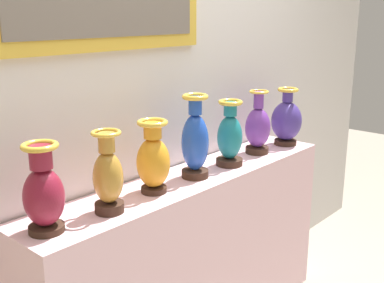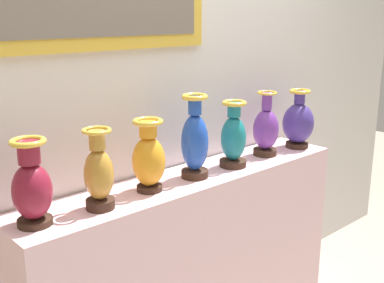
{
  "view_description": "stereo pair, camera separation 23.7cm",
  "coord_description": "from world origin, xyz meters",
  "px_view_note": "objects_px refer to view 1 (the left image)",
  "views": [
    {
      "loc": [
        -1.71,
        -1.53,
        1.74
      ],
      "look_at": [
        0.0,
        0.0,
        1.12
      ],
      "focal_mm": 45.16,
      "sensor_mm": 36.0,
      "label": 1
    },
    {
      "loc": [
        -1.54,
        -1.7,
        1.74
      ],
      "look_at": [
        0.0,
        0.0,
        1.12
      ],
      "focal_mm": 45.16,
      "sensor_mm": 36.0,
      "label": 2
    }
  ],
  "objects_px": {
    "vase_indigo": "(286,120)",
    "vase_amber": "(153,159)",
    "vase_teal": "(230,137)",
    "vase_violet": "(258,128)",
    "vase_burgundy": "(44,193)",
    "vase_sapphire": "(195,141)",
    "vase_ochre": "(108,177)"
  },
  "relations": [
    {
      "from": "vase_indigo",
      "to": "vase_amber",
      "type": "bearing_deg",
      "value": 179.22
    },
    {
      "from": "vase_indigo",
      "to": "vase_teal",
      "type": "bearing_deg",
      "value": 179.39
    },
    {
      "from": "vase_teal",
      "to": "vase_violet",
      "type": "height_order",
      "value": "vase_violet"
    },
    {
      "from": "vase_burgundy",
      "to": "vase_sapphire",
      "type": "distance_m",
      "value": 0.84
    },
    {
      "from": "vase_ochre",
      "to": "vase_violet",
      "type": "bearing_deg",
      "value": 1.92
    },
    {
      "from": "vase_amber",
      "to": "vase_violet",
      "type": "relative_size",
      "value": 0.92
    },
    {
      "from": "vase_amber",
      "to": "vase_sapphire",
      "type": "distance_m",
      "value": 0.29
    },
    {
      "from": "vase_burgundy",
      "to": "vase_sapphire",
      "type": "bearing_deg",
      "value": -0.39
    },
    {
      "from": "vase_burgundy",
      "to": "vase_teal",
      "type": "xyz_separation_m",
      "value": [
        1.11,
        -0.01,
        0.0
      ]
    },
    {
      "from": "vase_amber",
      "to": "vase_sapphire",
      "type": "relative_size",
      "value": 0.81
    },
    {
      "from": "vase_burgundy",
      "to": "vase_indigo",
      "type": "bearing_deg",
      "value": -0.65
    },
    {
      "from": "vase_amber",
      "to": "vase_teal",
      "type": "relative_size",
      "value": 0.95
    },
    {
      "from": "vase_amber",
      "to": "vase_teal",
      "type": "bearing_deg",
      "value": -0.96
    },
    {
      "from": "vase_burgundy",
      "to": "vase_violet",
      "type": "xyz_separation_m",
      "value": [
        1.4,
        0.01,
        -0.0
      ]
    },
    {
      "from": "vase_teal",
      "to": "vase_violet",
      "type": "distance_m",
      "value": 0.29
    },
    {
      "from": "vase_ochre",
      "to": "vase_violet",
      "type": "xyz_separation_m",
      "value": [
        1.12,
        0.04,
        -0.0
      ]
    },
    {
      "from": "vase_ochre",
      "to": "vase_sapphire",
      "type": "relative_size",
      "value": 0.82
    },
    {
      "from": "vase_burgundy",
      "to": "vase_indigo",
      "type": "xyz_separation_m",
      "value": [
        1.67,
        -0.02,
        -0.0
      ]
    },
    {
      "from": "vase_violet",
      "to": "vase_indigo",
      "type": "height_order",
      "value": "vase_violet"
    },
    {
      "from": "vase_amber",
      "to": "vase_sapphire",
      "type": "xyz_separation_m",
      "value": [
        0.28,
        -0.0,
        0.03
      ]
    },
    {
      "from": "vase_ochre",
      "to": "vase_teal",
      "type": "relative_size",
      "value": 0.97
    },
    {
      "from": "vase_burgundy",
      "to": "vase_teal",
      "type": "height_order",
      "value": "vase_teal"
    },
    {
      "from": "vase_amber",
      "to": "vase_teal",
      "type": "distance_m",
      "value": 0.55
    },
    {
      "from": "vase_burgundy",
      "to": "vase_indigo",
      "type": "height_order",
      "value": "vase_indigo"
    },
    {
      "from": "vase_burgundy",
      "to": "vase_sapphire",
      "type": "relative_size",
      "value": 0.83
    },
    {
      "from": "vase_violet",
      "to": "vase_indigo",
      "type": "distance_m",
      "value": 0.27
    },
    {
      "from": "vase_amber",
      "to": "vase_teal",
      "type": "height_order",
      "value": "vase_teal"
    },
    {
      "from": "vase_burgundy",
      "to": "vase_ochre",
      "type": "distance_m",
      "value": 0.28
    },
    {
      "from": "vase_burgundy",
      "to": "vase_ochre",
      "type": "relative_size",
      "value": 1.0
    },
    {
      "from": "vase_teal",
      "to": "vase_sapphire",
      "type": "bearing_deg",
      "value": 178.47
    },
    {
      "from": "vase_amber",
      "to": "vase_violet",
      "type": "xyz_separation_m",
      "value": [
        0.84,
        0.01,
        -0.01
      ]
    },
    {
      "from": "vase_burgundy",
      "to": "vase_indigo",
      "type": "relative_size",
      "value": 0.97
    }
  ]
}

